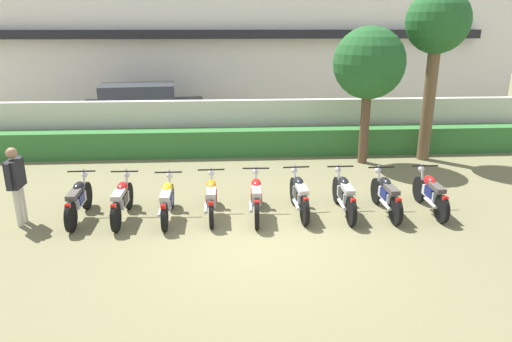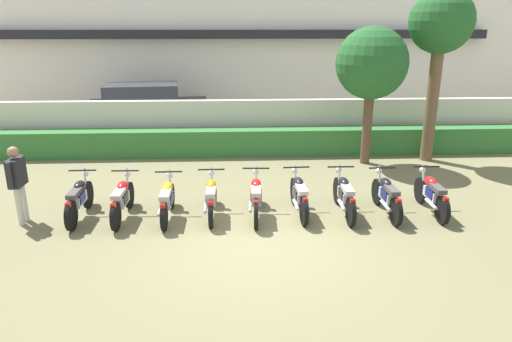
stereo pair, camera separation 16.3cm
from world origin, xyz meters
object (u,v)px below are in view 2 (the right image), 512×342
at_px(parked_car, 147,109).
at_px(tree_far_side, 441,27).
at_px(tree_near_inspector, 372,64).
at_px(motorcycle_in_row_8, 432,194).
at_px(motorcycle_in_row_2, 167,199).
at_px(motorcycle_in_row_4, 256,196).
at_px(motorcycle_in_row_7, 387,195).
at_px(motorcycle_in_row_5, 299,195).
at_px(motorcycle_in_row_3, 211,197).
at_px(inspector_person, 17,178).
at_px(motorcycle_in_row_1, 122,199).
at_px(motorcycle_in_row_0, 79,199).
at_px(motorcycle_in_row_6, 344,195).

xyz_separation_m(parked_car, tree_far_side, (9.28, -4.15, 3.03)).
bearing_deg(tree_near_inspector, motorcycle_in_row_8, -84.18).
bearing_deg(parked_car, motorcycle_in_row_2, -84.02).
bearing_deg(motorcycle_in_row_4, motorcycle_in_row_8, -87.41).
bearing_deg(motorcycle_in_row_7, motorcycle_in_row_5, 85.56).
xyz_separation_m(motorcycle_in_row_7, motorcycle_in_row_8, (1.03, 0.04, -0.00)).
xyz_separation_m(motorcycle_in_row_3, inspector_person, (-3.99, -0.18, 0.55)).
xyz_separation_m(motorcycle_in_row_2, motorcycle_in_row_8, (5.84, 0.03, 0.01)).
bearing_deg(motorcycle_in_row_1, motorcycle_in_row_7, -89.89).
bearing_deg(motorcycle_in_row_3, tree_near_inspector, -50.35).
bearing_deg(motorcycle_in_row_7, motorcycle_in_row_8, -88.51).
xyz_separation_m(motorcycle_in_row_1, motorcycle_in_row_8, (6.81, -0.03, 0.00)).
bearing_deg(motorcycle_in_row_4, motorcycle_in_row_0, 91.75).
xyz_separation_m(tree_far_side, motorcycle_in_row_5, (-4.56, -4.09, -3.51)).
bearing_deg(motorcycle_in_row_7, motorcycle_in_row_6, 84.81).
height_order(parked_car, inspector_person, parked_car).
xyz_separation_m(motorcycle_in_row_8, inspector_person, (-8.89, -0.09, 0.54)).
bearing_deg(motorcycle_in_row_0, motorcycle_in_row_8, -91.55).
height_order(tree_far_side, inspector_person, tree_far_side).
bearing_deg(motorcycle_in_row_1, parked_car, 6.78).
height_order(parked_car, motorcycle_in_row_4, parked_car).
distance_m(motorcycle_in_row_3, motorcycle_in_row_7, 3.87).
distance_m(motorcycle_in_row_2, motorcycle_in_row_8, 5.84).
bearing_deg(motorcycle_in_row_6, motorcycle_in_row_3, 89.21).
distance_m(motorcycle_in_row_4, motorcycle_in_row_8, 3.92).
bearing_deg(motorcycle_in_row_7, motorcycle_in_row_3, 87.17).
bearing_deg(motorcycle_in_row_0, inspector_person, 97.15).
xyz_separation_m(tree_far_side, motorcycle_in_row_4, (-5.52, -4.15, -3.51)).
distance_m(parked_car, motorcycle_in_row_8, 11.32).
height_order(motorcycle_in_row_0, motorcycle_in_row_3, motorcycle_in_row_0).
distance_m(parked_car, motorcycle_in_row_2, 8.55).
bearing_deg(inspector_person, motorcycle_in_row_8, 0.60).
relative_size(motorcycle_in_row_0, motorcycle_in_row_5, 1.01).
xyz_separation_m(tree_near_inspector, motorcycle_in_row_3, (-4.50, -3.84, -2.50)).
bearing_deg(tree_near_inspector, tree_far_side, 6.89).
relative_size(motorcycle_in_row_1, motorcycle_in_row_3, 1.03).
relative_size(motorcycle_in_row_6, inspector_person, 1.15).
xyz_separation_m(motorcycle_in_row_4, motorcycle_in_row_8, (3.92, -0.01, -0.01)).
bearing_deg(motorcycle_in_row_4, parked_car, 27.08).
bearing_deg(motorcycle_in_row_3, motorcycle_in_row_0, 89.40).
distance_m(motorcycle_in_row_4, inspector_person, 5.00).
xyz_separation_m(tree_far_side, motorcycle_in_row_1, (-8.42, -4.13, -3.52)).
distance_m(parked_car, motorcycle_in_row_6, 10.08).
bearing_deg(tree_near_inspector, motorcycle_in_row_1, -148.76).
xyz_separation_m(motorcycle_in_row_0, motorcycle_in_row_4, (3.83, -0.06, 0.00)).
relative_size(motorcycle_in_row_0, motorcycle_in_row_6, 0.97).
bearing_deg(inspector_person, motorcycle_in_row_0, 8.17).
height_order(tree_near_inspector, inspector_person, tree_near_inspector).
distance_m(tree_far_side, inspector_person, 11.70).
height_order(motorcycle_in_row_1, motorcycle_in_row_6, motorcycle_in_row_6).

